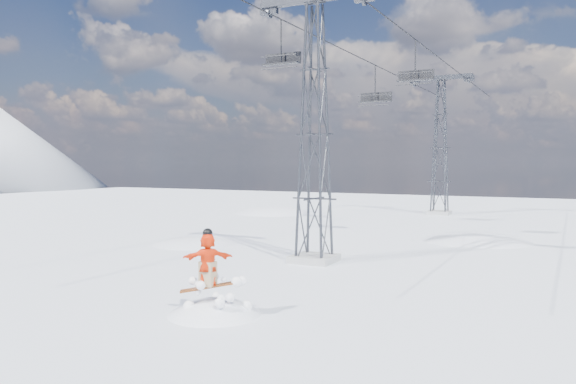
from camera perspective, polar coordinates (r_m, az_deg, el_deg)
name	(u,v)px	position (r m, az deg, el deg)	size (l,w,h in m)	color
ground	(184,300)	(18.10, -10.48, -10.77)	(120.00, 120.00, 0.00)	white
snow_terrain	(320,362)	(40.85, 3.25, -16.87)	(39.00, 37.00, 22.00)	white
lift_tower_near	(314,135)	(24.09, 2.70, 5.79)	(5.20, 1.80, 11.43)	#999999
lift_tower_far	(440,148)	(47.96, 15.20, 4.30)	(5.20, 1.80, 11.43)	#999999
haul_cables	(393,54)	(35.47, 10.66, 13.60)	(4.46, 51.00, 0.06)	black
snowboarder_jump	(215,372)	(16.87, -7.45, -17.66)	(4.40, 4.40, 6.43)	white
lift_chair_near	(282,60)	(26.52, -0.64, 13.29)	(1.83, 0.53, 2.27)	black
lift_chair_mid	(415,76)	(31.46, 12.82, 11.39)	(1.94, 0.56, 2.41)	black
lift_chair_far	(375,98)	(38.89, 8.87, 9.41)	(2.21, 0.63, 2.74)	black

